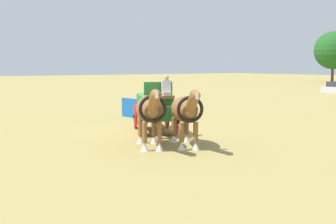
% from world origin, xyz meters
% --- Properties ---
extents(ground_plane, '(220.00, 220.00, 0.00)m').
position_xyz_m(ground_plane, '(0.00, 0.00, 0.00)').
color(ground_plane, '#9E8C4C').
extents(show_wagon, '(5.46, 3.15, 2.59)m').
position_xyz_m(show_wagon, '(0.14, -0.06, 1.11)').
color(show_wagon, '#236B2D').
rests_on(show_wagon, ground).
extents(draft_horse_near, '(3.08, 1.85, 2.18)m').
position_xyz_m(draft_horse_near, '(3.64, -0.97, 1.32)').
color(draft_horse_near, brown).
rests_on(draft_horse_near, ground).
extents(draft_horse_off, '(2.99, 1.82, 2.22)m').
position_xyz_m(draft_horse_off, '(3.08, -2.15, 1.35)').
color(draft_horse_off, brown).
rests_on(draft_horse_off, ground).
extents(tree_a, '(6.88, 6.88, 9.24)m').
position_xyz_m(tree_a, '(-29.83, 57.79, 5.79)').
color(tree_a, brown).
rests_on(tree_a, ground).
extents(sponsor_banner, '(3.17, 0.52, 1.10)m').
position_xyz_m(sponsor_banner, '(-4.24, 1.71, 0.55)').
color(sponsor_banner, '#1959B2').
rests_on(sponsor_banner, ground).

